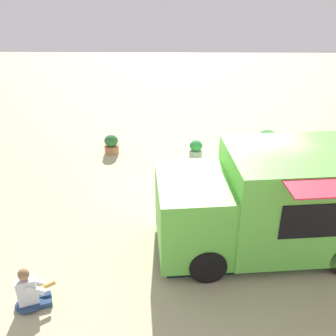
{
  "coord_description": "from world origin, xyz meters",
  "views": [
    {
      "loc": [
        -8.33,
        1.51,
        5.45
      ],
      "look_at": [
        0.56,
        1.63,
        0.86
      ],
      "focal_mm": 41.99,
      "sensor_mm": 36.0,
      "label": 1
    }
  ],
  "objects_px": {
    "person_customer": "(30,292)",
    "planter_flowering_side": "(267,142)",
    "planter_flowering_near": "(196,150)",
    "planter_flowering_far": "(111,144)",
    "food_truck": "(278,205)"
  },
  "relations": [
    {
      "from": "person_customer",
      "to": "planter_flowering_side",
      "type": "xyz_separation_m",
      "value": [
        6.42,
        -5.53,
        0.12
      ]
    },
    {
      "from": "planter_flowering_near",
      "to": "planter_flowering_side",
      "type": "bearing_deg",
      "value": -79.46
    },
    {
      "from": "person_customer",
      "to": "food_truck",
      "type": "bearing_deg",
      "value": -69.48
    },
    {
      "from": "planter_flowering_near",
      "to": "planter_flowering_far",
      "type": "relative_size",
      "value": 1.08
    },
    {
      "from": "food_truck",
      "to": "planter_flowering_far",
      "type": "xyz_separation_m",
      "value": [
        4.75,
        4.16,
        -0.77
      ]
    },
    {
      "from": "planter_flowering_far",
      "to": "planter_flowering_side",
      "type": "xyz_separation_m",
      "value": [
        -0.08,
        -5.0,
        0.14
      ]
    },
    {
      "from": "food_truck",
      "to": "planter_flowering_near",
      "type": "relative_size",
      "value": 7.25
    },
    {
      "from": "food_truck",
      "to": "planter_flowering_near",
      "type": "xyz_separation_m",
      "value": [
        4.24,
        1.45,
        -0.73
      ]
    },
    {
      "from": "planter_flowering_far",
      "to": "person_customer",
      "type": "bearing_deg",
      "value": 175.38
    },
    {
      "from": "person_customer",
      "to": "planter_flowering_far",
      "type": "distance_m",
      "value": 6.52
    },
    {
      "from": "planter_flowering_side",
      "to": "planter_flowering_far",
      "type": "bearing_deg",
      "value": 89.05
    },
    {
      "from": "planter_flowering_near",
      "to": "food_truck",
      "type": "bearing_deg",
      "value": -161.11
    },
    {
      "from": "planter_flowering_far",
      "to": "planter_flowering_side",
      "type": "distance_m",
      "value": 5.0
    },
    {
      "from": "person_customer",
      "to": "planter_flowering_side",
      "type": "bearing_deg",
      "value": -40.72
    },
    {
      "from": "food_truck",
      "to": "person_customer",
      "type": "height_order",
      "value": "food_truck"
    }
  ]
}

